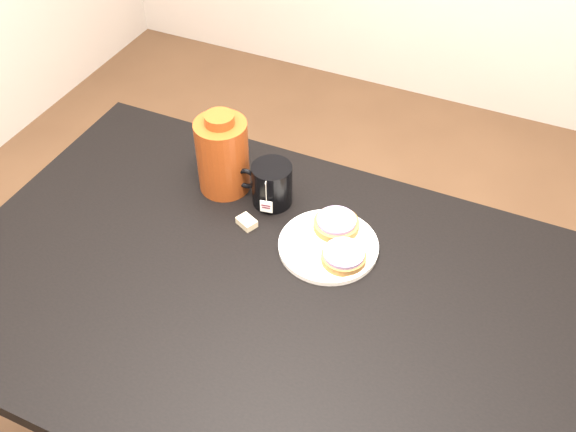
{
  "coord_description": "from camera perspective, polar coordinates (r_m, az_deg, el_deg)",
  "views": [
    {
      "loc": [
        0.39,
        -0.77,
        1.81
      ],
      "look_at": [
        -0.03,
        0.16,
        0.81
      ],
      "focal_mm": 40.0,
      "sensor_mm": 36.0,
      "label": 1
    }
  ],
  "objects": [
    {
      "name": "mug",
      "position": [
        1.52,
        -1.52,
        2.85
      ],
      "size": [
        0.15,
        0.11,
        0.11
      ],
      "rotation": [
        0.0,
        0.0,
        0.18
      ],
      "color": "black",
      "rests_on": "table"
    },
    {
      "name": "teabag_pouch",
      "position": [
        1.5,
        -3.69,
        -0.55
      ],
      "size": [
        0.05,
        0.05,
        0.02
      ],
      "primitive_type": "cube",
      "rotation": [
        0.0,
        0.0,
        -0.43
      ],
      "color": "#C6B793",
      "rests_on": "table"
    },
    {
      "name": "plate",
      "position": [
        1.45,
        3.61,
        -2.59
      ],
      "size": [
        0.23,
        0.23,
        0.02
      ],
      "color": "white",
      "rests_on": "table"
    },
    {
      "name": "bagel_package",
      "position": [
        1.55,
        -5.83,
        5.45
      ],
      "size": [
        0.16,
        0.16,
        0.21
      ],
      "rotation": [
        0.0,
        0.0,
        0.37
      ],
      "color": "#64230D",
      "rests_on": "table"
    },
    {
      "name": "table",
      "position": [
        1.44,
        -1.66,
        -8.64
      ],
      "size": [
        1.4,
        0.9,
        0.75
      ],
      "color": "black",
      "rests_on": "ground_plane"
    },
    {
      "name": "bagel_front",
      "position": [
        1.4,
        4.97,
        -3.58
      ],
      "size": [
        0.12,
        0.12,
        0.03
      ],
      "color": "brown",
      "rests_on": "plate"
    },
    {
      "name": "bagel_back",
      "position": [
        1.47,
        4.31,
        -0.66
      ],
      "size": [
        0.11,
        0.11,
        0.03
      ],
      "color": "brown",
      "rests_on": "plate"
    }
  ]
}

